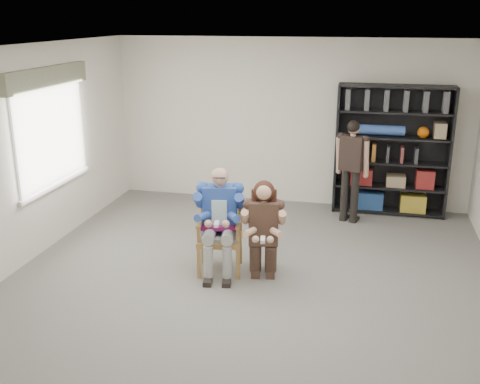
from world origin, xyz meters
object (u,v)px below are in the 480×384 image
(bookshelf, at_px, (392,151))
(seated_man, at_px, (220,221))
(kneeling_woman, at_px, (263,232))
(standing_man, at_px, (351,172))
(armchair, at_px, (220,232))

(bookshelf, bearing_deg, seated_man, -127.74)
(kneeling_woman, height_order, standing_man, standing_man)
(seated_man, relative_size, bookshelf, 0.65)
(bookshelf, bearing_deg, kneeling_woman, -118.41)
(armchair, height_order, bookshelf, bookshelf)
(armchair, distance_m, bookshelf, 3.54)
(seated_man, height_order, standing_man, standing_man)
(kneeling_woman, bearing_deg, bookshelf, 52.21)
(seated_man, height_order, kneeling_woman, seated_man)
(bookshelf, bearing_deg, standing_man, -136.70)
(armchair, height_order, seated_man, seated_man)
(seated_man, distance_m, bookshelf, 3.52)
(kneeling_woman, relative_size, standing_man, 0.77)
(standing_man, bearing_deg, seated_man, -105.35)
(armchair, xyz_separation_m, bookshelf, (2.14, 2.77, 0.52))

